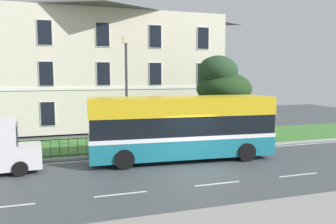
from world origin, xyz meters
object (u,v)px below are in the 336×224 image
object	(u,v)px
georgian_townhouse	(96,62)
street_lamp_post	(126,86)
single_decker_bus	(182,127)
evergreen_tree	(221,103)

from	to	relation	value
georgian_townhouse	street_lamp_post	bearing A→B (deg)	-87.67
georgian_townhouse	single_decker_bus	xyz separation A→B (m)	(2.91, -13.99, -3.85)
evergreen_tree	single_decker_bus	distance (m)	6.30
georgian_townhouse	street_lamp_post	xyz separation A→B (m)	(0.47, -11.51, -1.76)
evergreen_tree	street_lamp_post	distance (m)	7.26
single_decker_bus	street_lamp_post	xyz separation A→B (m)	(-2.44, 2.48, 2.09)
evergreen_tree	street_lamp_post	world-z (taller)	street_lamp_post
georgian_townhouse	street_lamp_post	distance (m)	11.65
georgian_townhouse	evergreen_tree	xyz separation A→B (m)	(7.35, -9.60, -3.06)
single_decker_bus	evergreen_tree	bearing A→B (deg)	48.58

